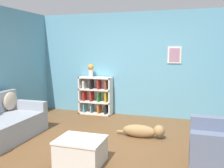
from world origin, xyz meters
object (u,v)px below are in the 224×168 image
at_px(vase, 91,70).
at_px(bookshelf, 96,96).
at_px(coffee_table, 81,150).
at_px(dog, 143,131).

bearing_deg(vase, bookshelf, 8.89).
xyz_separation_m(coffee_table, vase, (-0.95, 2.75, 0.95)).
height_order(dog, vase, vase).
bearing_deg(bookshelf, dog, -43.09).
xyz_separation_m(bookshelf, dog, (1.51, -1.41, -0.35)).
bearing_deg(coffee_table, bookshelf, 106.46).
height_order(bookshelf, dog, bookshelf).
bearing_deg(coffee_table, vase, 108.99).
relative_size(bookshelf, vase, 2.98).
height_order(coffee_table, dog, coffee_table).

